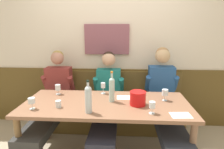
% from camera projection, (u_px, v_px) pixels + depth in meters
% --- Properties ---
extents(room_wall_back, '(6.80, 0.12, 2.80)m').
position_uv_depth(room_wall_back, '(111.00, 43.00, 3.16)').
color(room_wall_back, beige).
rests_on(room_wall_back, ground).
extents(wood_wainscot_panel, '(6.80, 0.03, 0.97)m').
position_uv_depth(wood_wainscot_panel, '(111.00, 97.00, 3.33)').
color(wood_wainscot_panel, brown).
rests_on(wood_wainscot_panel, ground).
extents(wall_bench, '(2.31, 0.42, 0.94)m').
position_uv_depth(wall_bench, '(110.00, 113.00, 3.17)').
color(wall_bench, brown).
rests_on(wall_bench, ground).
extents(dining_table, '(2.01, 0.88, 0.75)m').
position_uv_depth(dining_table, '(106.00, 109.00, 2.37)').
color(dining_table, brown).
rests_on(dining_table, ground).
extents(person_center_right_seat, '(0.49, 1.33, 1.30)m').
position_uv_depth(person_center_right_seat, '(51.00, 101.00, 2.76)').
color(person_center_right_seat, '#352C3B').
rests_on(person_center_right_seat, ground).
extents(person_right_seat, '(0.47, 1.33, 1.29)m').
position_uv_depth(person_right_seat, '(107.00, 102.00, 2.71)').
color(person_right_seat, '#342531').
rests_on(person_right_seat, ground).
extents(person_left_seat, '(0.49, 1.34, 1.36)m').
position_uv_depth(person_left_seat, '(165.00, 100.00, 2.68)').
color(person_left_seat, '#28323B').
rests_on(person_left_seat, ground).
extents(ice_bucket, '(0.19, 0.19, 0.16)m').
position_uv_depth(ice_bucket, '(138.00, 98.00, 2.26)').
color(ice_bucket, red).
rests_on(ice_bucket, dining_table).
extents(wine_bottle_amber_mid, '(0.07, 0.07, 0.38)m').
position_uv_depth(wine_bottle_amber_mid, '(112.00, 89.00, 2.35)').
color(wine_bottle_amber_mid, '#ABCDC4').
rests_on(wine_bottle_amber_mid, dining_table).
extents(wine_bottle_clear_water, '(0.07, 0.07, 0.36)m').
position_uv_depth(wine_bottle_clear_water, '(88.00, 98.00, 2.04)').
color(wine_bottle_clear_water, '#B5C1C5').
rests_on(wine_bottle_clear_water, dining_table).
extents(wine_glass_mid_left, '(0.07, 0.07, 0.13)m').
position_uv_depth(wine_glass_mid_left, '(152.00, 106.00, 2.03)').
color(wine_glass_mid_left, silver).
rests_on(wine_glass_mid_left, dining_table).
extents(wine_glass_center_front, '(0.08, 0.08, 0.14)m').
position_uv_depth(wine_glass_center_front, '(165.00, 93.00, 2.39)').
color(wine_glass_center_front, silver).
rests_on(wine_glass_center_front, dining_table).
extents(wine_glass_right_end, '(0.07, 0.07, 0.15)m').
position_uv_depth(wine_glass_right_end, '(103.00, 86.00, 2.65)').
color(wine_glass_right_end, silver).
rests_on(wine_glass_right_end, dining_table).
extents(wine_glass_center_rear, '(0.07, 0.07, 0.14)m').
position_uv_depth(wine_glass_center_rear, '(58.00, 88.00, 2.63)').
color(wine_glass_center_rear, silver).
rests_on(wine_glass_center_rear, dining_table).
extents(wine_glass_by_bottle, '(0.08, 0.08, 0.13)m').
position_uv_depth(wine_glass_by_bottle, '(32.00, 101.00, 2.14)').
color(wine_glass_by_bottle, silver).
rests_on(wine_glass_by_bottle, dining_table).
extents(water_tumbler_left, '(0.06, 0.06, 0.08)m').
position_uv_depth(water_tumbler_left, '(58.00, 104.00, 2.20)').
color(water_tumbler_left, silver).
rests_on(water_tumbler_left, dining_table).
extents(water_tumbler_right, '(0.07, 0.07, 0.09)m').
position_uv_depth(water_tumbler_right, '(135.00, 96.00, 2.43)').
color(water_tumbler_right, silver).
rests_on(water_tumbler_right, dining_table).
extents(tasting_sheet_left_guest, '(0.22, 0.16, 0.00)m').
position_uv_depth(tasting_sheet_left_guest, '(181.00, 115.00, 2.01)').
color(tasting_sheet_left_guest, white).
rests_on(tasting_sheet_left_guest, dining_table).
extents(tasting_sheet_right_guest, '(0.22, 0.16, 0.00)m').
position_uv_depth(tasting_sheet_right_guest, '(125.00, 98.00, 2.52)').
color(tasting_sheet_right_guest, white).
rests_on(tasting_sheet_right_guest, dining_table).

